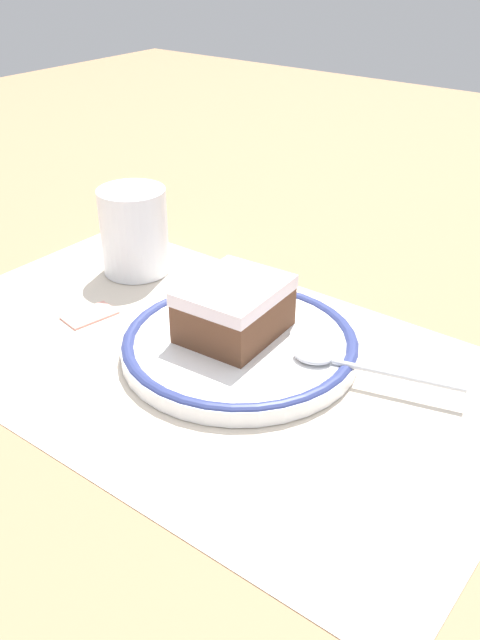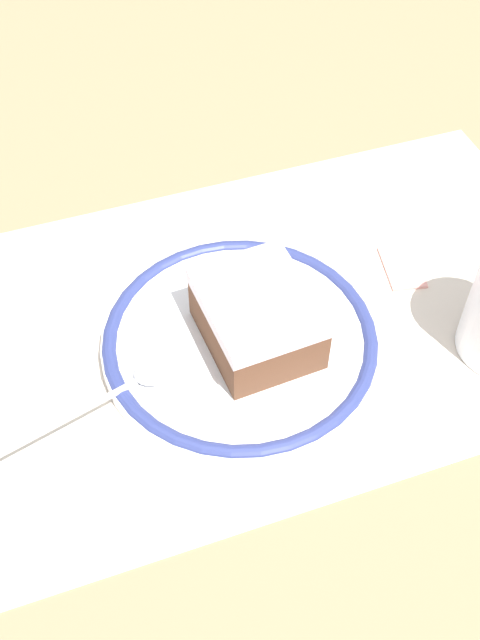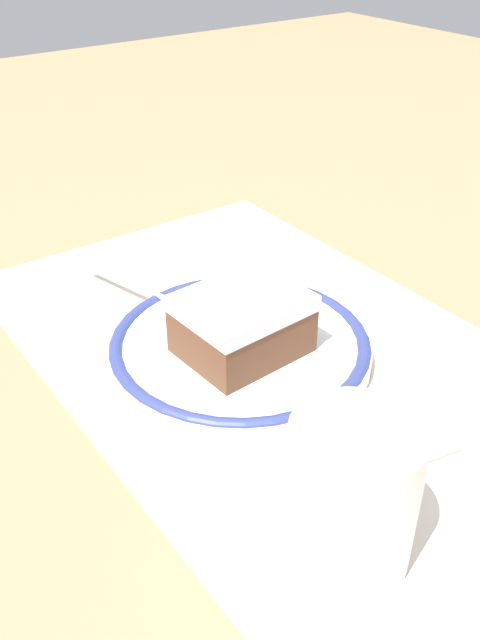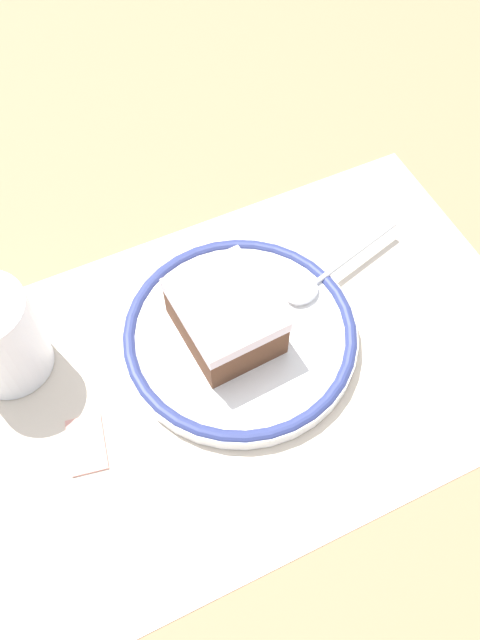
{
  "view_description": "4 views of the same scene",
  "coord_description": "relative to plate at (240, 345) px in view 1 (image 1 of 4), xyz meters",
  "views": [
    {
      "loc": [
        -0.34,
        0.39,
        0.34
      ],
      "look_at": [
        -0.02,
        -0.02,
        0.04
      ],
      "focal_mm": 38.61,
      "sensor_mm": 36.0,
      "label": 1
    },
    {
      "loc": [
        -0.14,
        -0.36,
        0.46
      ],
      "look_at": [
        -0.02,
        -0.02,
        0.04
      ],
      "focal_mm": 42.35,
      "sensor_mm": 36.0,
      "label": 2
    },
    {
      "loc": [
        0.35,
        -0.29,
        0.33
      ],
      "look_at": [
        -0.02,
        -0.02,
        0.04
      ],
      "focal_mm": 38.87,
      "sensor_mm": 36.0,
      "label": 3
    },
    {
      "loc": [
        0.1,
        0.24,
        0.52
      ],
      "look_at": [
        -0.02,
        -0.02,
        0.04
      ],
      "focal_mm": 36.77,
      "sensor_mm": 36.0,
      "label": 4
    }
  ],
  "objects": [
    {
      "name": "placemat",
      "position": [
        0.02,
        0.02,
        -0.01
      ],
      "size": [
        0.56,
        0.33,
        0.0
      ],
      "primitive_type": "cube",
      "color": "beige",
      "rests_on": "ground_plane"
    },
    {
      "name": "cake_slice",
      "position": [
        0.01,
        -0.01,
        0.03
      ],
      "size": [
        0.08,
        0.1,
        0.05
      ],
      "color": "brown",
      "rests_on": "plate"
    },
    {
      "name": "sugar_packet",
      "position": [
        0.16,
        0.04,
        -0.01
      ],
      "size": [
        0.04,
        0.05,
        0.01
      ],
      "primitive_type": "cube",
      "rotation": [
        0.0,
        0.0,
        1.38
      ],
      "color": "#E5998C",
      "rests_on": "placemat"
    },
    {
      "name": "spoon",
      "position": [
        -0.09,
        -0.02,
        0.01
      ],
      "size": [
        0.14,
        0.05,
        0.01
      ],
      "color": "silver",
      "rests_on": "plate"
    },
    {
      "name": "ground_plane",
      "position": [
        0.02,
        0.02,
        -0.01
      ],
      "size": [
        2.4,
        2.4,
        0.0
      ],
      "primitive_type": "plane",
      "color": "#9E7551"
    },
    {
      "name": "plate",
      "position": [
        0.0,
        0.0,
        0.0
      ],
      "size": [
        0.21,
        0.21,
        0.02
      ],
      "color": "white",
      "rests_on": "placemat"
    },
    {
      "name": "cup",
      "position": [
        0.19,
        -0.06,
        0.03
      ],
      "size": [
        0.07,
        0.07,
        0.09
      ],
      "color": "white",
      "rests_on": "placemat"
    }
  ]
}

